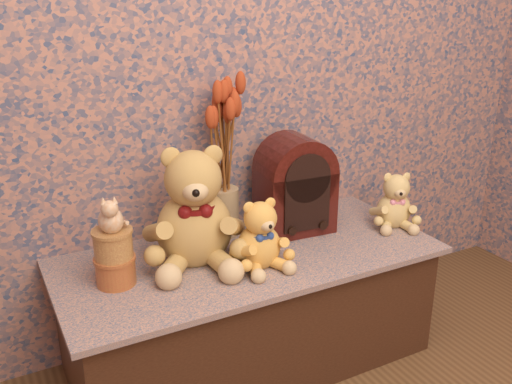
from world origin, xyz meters
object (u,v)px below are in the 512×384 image
teddy_small (395,197)px  ceramic_vase (224,212)px  teddy_large (193,200)px  cat_figurine (110,212)px  biscuit_tin_lower (116,271)px  cathedral_radio (295,184)px  teddy_medium (259,230)px

teddy_small → ceramic_vase: teddy_small is taller
teddy_large → cat_figurine: (-0.28, -0.04, 0.03)m
ceramic_vase → biscuit_tin_lower: bearing=-158.2°
ceramic_vase → cathedral_radio: bearing=-17.7°
cathedral_radio → biscuit_tin_lower: cathedral_radio is taller
teddy_large → ceramic_vase: teddy_large is taller
cat_figurine → teddy_large: bearing=21.6°
teddy_medium → teddy_small: size_ratio=1.09×
biscuit_tin_lower → teddy_medium: bearing=-11.8°
teddy_large → ceramic_vase: size_ratio=2.38×
teddy_large → teddy_small: size_ratio=1.86×
teddy_medium → ceramic_vase: bearing=88.4°
teddy_medium → cathedral_radio: cathedral_radio is taller
teddy_large → cathedral_radio: (0.42, 0.06, -0.03)m
teddy_small → biscuit_tin_lower: bearing=-157.8°
teddy_large → biscuit_tin_lower: size_ratio=3.52×
teddy_large → cat_figurine: size_ratio=3.50×
teddy_medium → biscuit_tin_lower: 0.46m
teddy_large → cat_figurine: 0.28m
cathedral_radio → teddy_large: bearing=-167.9°
cathedral_radio → teddy_small: bearing=-17.6°
cat_figurine → biscuit_tin_lower: bearing=0.0°
ceramic_vase → cat_figurine: cat_figurine is taller
teddy_large → teddy_small: 0.79m
teddy_small → cat_figurine: size_ratio=1.88×
biscuit_tin_lower → cat_figurine: (0.00, 0.00, 0.19)m
teddy_large → cat_figurine: teddy_large is taller
teddy_medium → biscuit_tin_lower: size_ratio=2.05×
teddy_medium → biscuit_tin_lower: (-0.45, 0.09, -0.08)m
teddy_small → ceramic_vase: (-0.61, 0.22, -0.02)m
teddy_medium → ceramic_vase: 0.28m
teddy_small → ceramic_vase: 0.65m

